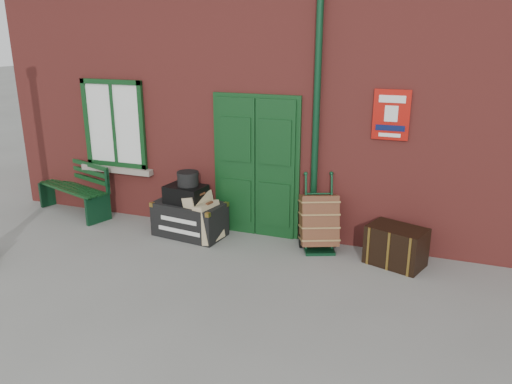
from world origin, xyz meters
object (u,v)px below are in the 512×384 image
at_px(bench, 76,186).
at_px(dark_trunk, 396,246).
at_px(porter_trolley, 319,221).
at_px(houdini_trunk, 190,219).

bearing_deg(bench, dark_trunk, 16.44).
relative_size(bench, porter_trolley, 1.46).
bearing_deg(bench, porter_trolley, 17.92).
bearing_deg(porter_trolley, bench, 156.69).
xyz_separation_m(bench, houdini_trunk, (2.44, -0.27, -0.21)).
height_order(houdini_trunk, dark_trunk, dark_trunk).
xyz_separation_m(bench, dark_trunk, (5.66, -0.22, -0.21)).
height_order(houdini_trunk, porter_trolley, porter_trolley).
relative_size(bench, houdini_trunk, 1.49).
xyz_separation_m(porter_trolley, dark_trunk, (1.15, -0.16, -0.16)).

